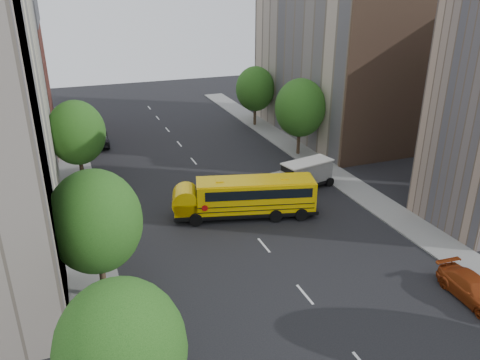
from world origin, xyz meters
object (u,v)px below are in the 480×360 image
safari_truck (303,175)px  street_tree_2 (77,133)px  street_tree_1 (95,222)px  school_bus (244,196)px  parked_car_0 (147,326)px  parked_car_3 (474,289)px  parked_car_2 (96,138)px  parked_car_1 (106,200)px  street_tree_4 (300,108)px  street_tree_0 (122,350)px  street_tree_5 (255,89)px

safari_truck → street_tree_2: bearing=144.4°
street_tree_1 → school_bus: 13.57m
parked_car_0 → parked_car_3: (18.10, -3.50, -0.11)m
parked_car_0 → parked_car_3: parked_car_0 is taller
street_tree_2 → parked_car_2: 11.98m
street_tree_1 → parked_car_2: bearing=85.7°
street_tree_2 → parked_car_3: bearing=-52.6°
parked_car_2 → parked_car_3: (17.60, -36.93, -0.09)m
parked_car_0 → school_bus: bearing=-133.5°
street_tree_2 → parked_car_0: bearing=-85.6°
street_tree_2 → parked_car_1: size_ratio=1.87×
street_tree_4 → parked_car_0: size_ratio=1.71×
parked_car_2 → parked_car_3: parked_car_2 is taller
street_tree_0 → street_tree_4: (22.00, 28.00, 0.43)m
street_tree_0 → parked_car_2: bearing=86.8°
street_tree_0 → street_tree_1: street_tree_1 is taller
parked_car_0 → parked_car_2: size_ratio=0.84×
school_bus → parked_car_3: (8.44, -14.56, -1.06)m
street_tree_4 → parked_car_1: size_ratio=1.97×
parked_car_2 → parked_car_0: bearing=91.4°
street_tree_0 → parked_car_1: bearing=86.4°
safari_truck → parked_car_2: (-16.00, 19.20, -0.52)m
street_tree_1 → parked_car_0: 6.26m
school_bus → safari_truck: size_ratio=1.88×
street_tree_1 → street_tree_2: street_tree_1 is taller
street_tree_2 → street_tree_1: bearing=-90.0°
street_tree_2 → safari_truck: bearing=-24.1°
street_tree_4 → parked_car_1: (-20.60, -5.90, -4.40)m
parked_car_3 → street_tree_1: bearing=161.9°
parked_car_1 → parked_car_2: (0.80, 16.96, 0.10)m
safari_truck → parked_car_1: safari_truck is taller
parked_car_1 → safari_truck: bearing=168.8°
street_tree_5 → safari_truck: street_tree_5 is taller
street_tree_0 → street_tree_2: 28.00m
parked_car_1 → parked_car_3: parked_car_3 is taller
parked_car_2 → parked_car_3: 40.91m
street_tree_0 → street_tree_1: bearing=90.0°
parked_car_3 → parked_car_2: bearing=119.0°
street_tree_0 → street_tree_5: street_tree_5 is taller
street_tree_0 → safari_truck: 27.15m
school_bus → parked_car_0: (-9.65, -11.06, -0.95)m
parked_car_1 → parked_car_3: 27.16m
parked_car_0 → parked_car_1: parked_car_0 is taller
street_tree_2 → school_bus: (11.36, -11.31, -3.08)m
safari_truck → parked_car_0: (-16.50, -14.23, -0.50)m
safari_truck → parked_car_0: 21.79m
parked_car_0 → parked_car_2: parked_car_0 is taller
parked_car_2 → parked_car_1: bearing=89.6°
school_bus → parked_car_0: size_ratio=2.41×
parked_car_3 → street_tree_2: bearing=131.0°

